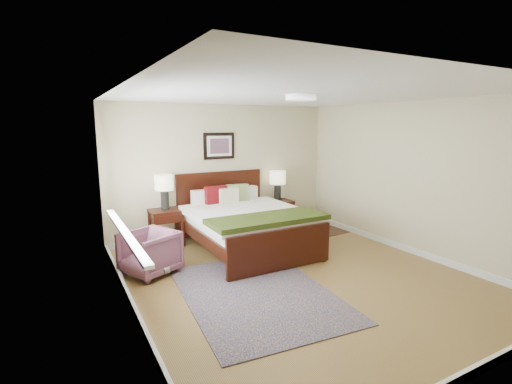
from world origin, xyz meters
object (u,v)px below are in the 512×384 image
nightstand_left (166,217)px  lamp_left (164,186)px  rug_persian (256,293)px  nightstand_right (278,211)px  armchair (150,253)px  lamp_right (278,180)px  bed (245,218)px

nightstand_left → lamp_left: lamp_left is taller
rug_persian → nightstand_left: bearing=105.8°
nightstand_right → armchair: 3.11m
armchair → rug_persian: armchair is taller
lamp_left → lamp_right: (2.32, 0.00, -0.07)m
rug_persian → lamp_right: bearing=58.0°
bed → nightstand_left: (-1.13, 0.86, -0.04)m
nightstand_left → lamp_left: bearing=90.0°
nightstand_left → nightstand_right: bearing=0.2°
bed → lamp_right: (1.19, 0.88, 0.44)m
armchair → lamp_right: bearing=88.0°
lamp_left → armchair: bearing=-115.2°
armchair → rug_persian: 1.67m
nightstand_right → lamp_right: bearing=90.0°
armchair → nightstand_left: bearing=130.0°
rug_persian → armchair: bearing=133.7°
lamp_right → nightstand_left: bearing=-179.5°
lamp_right → rug_persian: 3.24m
bed → rug_persian: size_ratio=0.91×
bed → armchair: (-1.69, -0.31, -0.24)m
lamp_right → rug_persian: (-1.85, -2.47, -1.00)m
nightstand_left → lamp_right: bearing=0.5°
armchair → nightstand_right: bearing=87.8°
lamp_right → armchair: 3.19m
lamp_left → rug_persian: (0.47, -2.47, -1.06)m
nightstand_left → lamp_left: (0.00, 0.02, 0.55)m
armchair → rug_persian: bearing=14.4°
nightstand_right → lamp_right: lamp_right is taller
bed → lamp_right: 1.55m
bed → rug_persian: 1.81m
bed → armchair: bearing=-169.7°
nightstand_right → rug_persian: 3.10m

